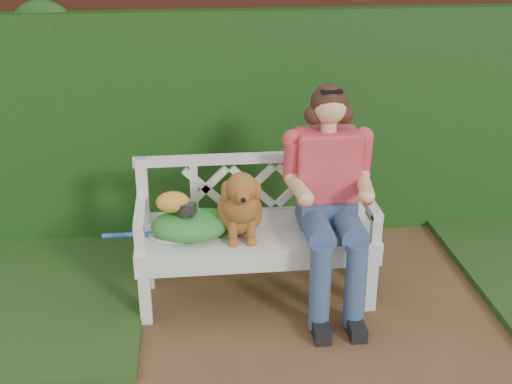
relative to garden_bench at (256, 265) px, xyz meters
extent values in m
plane|color=brown|center=(0.37, -0.69, -0.24)|extent=(60.00, 60.00, 0.00)
cube|color=maroon|center=(0.37, 1.21, 0.86)|extent=(10.00, 0.30, 2.20)
cube|color=#225818|center=(0.37, 0.99, 0.61)|extent=(10.00, 0.18, 1.70)
cube|color=#252525|center=(-0.43, -0.04, 0.44)|extent=(0.12, 0.11, 0.07)
ellipsoid|color=orange|center=(-0.51, 0.00, 0.47)|extent=(0.23, 0.18, 0.13)
camera|label=1|loc=(-0.41, -3.82, 2.17)|focal=48.00mm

